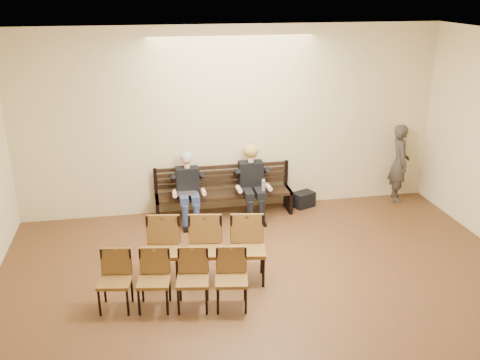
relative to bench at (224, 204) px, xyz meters
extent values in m
cube|color=beige|center=(0.22, 0.35, 1.52)|extent=(8.00, 0.02, 3.50)
cube|color=white|center=(0.22, -4.65, 3.27)|extent=(8.00, 10.00, 0.02)
cube|color=black|center=(0.00, 0.00, 0.00)|extent=(2.60, 0.90, 0.45)
cube|color=#B4B4B8|center=(-0.72, -0.24, 0.34)|extent=(0.33, 0.26, 0.24)
cylinder|color=silver|center=(0.67, -0.39, 0.34)|extent=(0.07, 0.07, 0.23)
cube|color=black|center=(1.61, 0.10, -0.08)|extent=(0.48, 0.41, 0.30)
imported|color=#37322D|center=(3.58, 0.10, 0.68)|extent=(0.57, 0.74, 1.81)
cube|color=brown|center=(-0.66, -2.33, 0.26)|extent=(1.82, 0.81, 0.98)
cube|color=brown|center=(-1.18, -2.95, 0.19)|extent=(2.04, 0.77, 0.82)
camera|label=1|loc=(-1.48, -9.27, 3.95)|focal=40.00mm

